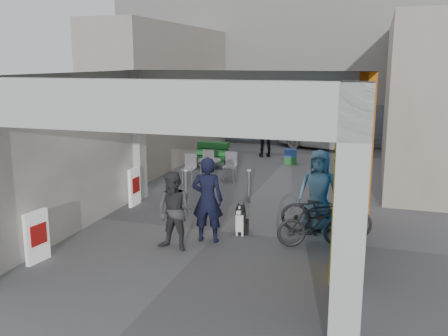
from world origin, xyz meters
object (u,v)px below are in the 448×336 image
(border_collie, at_px, (241,221))
(cafe_set, at_px, (209,171))
(man_back_turned, at_px, (174,211))
(produce_stand, at_px, (212,158))
(bicycle_rear, at_px, (315,225))
(man_with_dog, at_px, (207,200))
(bicycle_front, at_px, (326,212))
(man_elderly, at_px, (318,190))
(man_crates, at_px, (266,132))
(white_van, at_px, (322,134))

(border_collie, bearing_deg, cafe_set, 105.00)
(man_back_turned, bearing_deg, produce_stand, 111.05)
(cafe_set, xyz_separation_m, bicycle_rear, (3.91, -4.77, 0.15))
(bicycle_rear, bearing_deg, man_with_dog, 77.62)
(bicycle_front, height_order, bicycle_rear, bicycle_front)
(man_back_turned, xyz_separation_m, man_elderly, (2.60, 2.06, 0.12))
(man_crates, relative_size, white_van, 0.52)
(border_collie, height_order, man_back_turned, man_back_turned)
(bicycle_front, bearing_deg, man_crates, 22.88)
(cafe_set, distance_m, border_collie, 5.04)
(produce_stand, xyz_separation_m, man_crates, (1.42, 2.49, 0.64))
(man_crates, distance_m, bicycle_rear, 9.78)
(produce_stand, bearing_deg, bicycle_front, -36.92)
(man_crates, bearing_deg, bicycle_front, 87.90)
(cafe_set, distance_m, white_van, 7.56)
(man_with_dog, bearing_deg, man_elderly, -153.39)
(cafe_set, bearing_deg, man_back_turned, -77.89)
(man_crates, bearing_deg, man_back_turned, 69.48)
(bicycle_rear, bearing_deg, man_crates, -3.03)
(border_collie, bearing_deg, man_crates, 87.12)
(cafe_set, xyz_separation_m, produce_stand, (-0.56, 2.00, 0.03))
(man_back_turned, xyz_separation_m, bicycle_front, (2.81, 1.76, -0.29))
(bicycle_rear, bearing_deg, bicycle_front, -31.96)
(border_collie, height_order, man_with_dog, man_with_dog)
(man_with_dog, relative_size, bicycle_front, 0.92)
(man_elderly, bearing_deg, white_van, 96.35)
(man_back_turned, distance_m, man_crates, 10.28)
(cafe_set, xyz_separation_m, white_van, (2.77, 7.03, 0.32))
(bicycle_rear, bearing_deg, cafe_set, 18.03)
(cafe_set, relative_size, man_elderly, 0.82)
(man_back_turned, height_order, man_crates, man_crates)
(border_collie, bearing_deg, bicycle_front, 2.99)
(border_collie, bearing_deg, produce_stand, 101.73)
(man_back_turned, bearing_deg, bicycle_rear, 28.62)
(man_back_turned, height_order, bicycle_rear, man_back_turned)
(border_collie, xyz_separation_m, white_van, (0.49, 11.53, 0.36))
(cafe_set, distance_m, produce_stand, 2.08)
(man_with_dog, distance_m, bicycle_front, 2.61)
(man_crates, xyz_separation_m, white_van, (1.92, 2.54, -0.34))
(produce_stand, distance_m, border_collie, 7.09)
(border_collie, xyz_separation_m, man_back_turned, (-1.04, -1.29, 0.51))
(man_crates, relative_size, bicycle_front, 1.00)
(bicycle_front, bearing_deg, man_with_dog, 117.43)
(man_back_turned, bearing_deg, bicycle_front, 40.01)
(man_with_dog, xyz_separation_m, white_van, (1.05, 12.15, -0.26))
(man_crates, relative_size, bicycle_rear, 1.26)
(man_elderly, bearing_deg, man_crates, 110.64)
(man_crates, xyz_separation_m, bicycle_rear, (3.06, -9.27, -0.52))
(man_back_turned, bearing_deg, border_collie, 59.07)
(man_back_turned, relative_size, man_elderly, 0.87)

